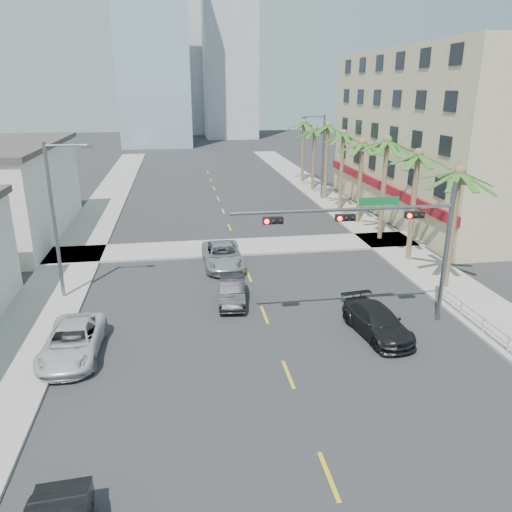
{
  "coord_description": "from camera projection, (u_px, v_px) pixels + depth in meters",
  "views": [
    {
      "loc": [
        -4.26,
        -14.24,
        11.74
      ],
      "look_at": [
        -0.51,
        9.71,
        3.5
      ],
      "focal_mm": 35.0,
      "sensor_mm": 36.0,
      "label": 1
    }
  ],
  "objects": [
    {
      "name": "sidewalk_left",
      "position": [
        70.0,
        264.0,
        34.65
      ],
      "size": [
        4.0,
        120.0,
        0.15
      ],
      "primitive_type": "cube",
      "color": "gray",
      "rests_on": "ground"
    },
    {
      "name": "guardrail",
      "position": [
        483.0,
        323.0,
        24.63
      ],
      "size": [
        0.08,
        8.08,
        1.0
      ],
      "color": "silver",
      "rests_on": "ground"
    },
    {
      "name": "palm_tree_2",
      "position": [
        387.0,
        142.0,
        37.88
      ],
      "size": [
        4.8,
        4.8,
        8.52
      ],
      "color": "brown",
      "rests_on": "ground"
    },
    {
      "name": "sidewalk_right",
      "position": [
        396.0,
        248.0,
        38.17
      ],
      "size": [
        4.0,
        120.0,
        0.15
      ],
      "primitive_type": "cube",
      "color": "gray",
      "rests_on": "ground"
    },
    {
      "name": "palm_tree_7",
      "position": [
        304.0,
        123.0,
        62.31
      ],
      "size": [
        4.8,
        4.8,
        8.16
      ],
      "color": "brown",
      "rests_on": "ground"
    },
    {
      "name": "palm_tree_1",
      "position": [
        418.0,
        155.0,
        33.13
      ],
      "size": [
        4.8,
        4.8,
        8.16
      ],
      "color": "brown",
      "rests_on": "ground"
    },
    {
      "name": "streetlight_left",
      "position": [
        57.0,
        214.0,
        27.58
      ],
      "size": [
        2.55,
        0.25,
        9.0
      ],
      "color": "slate",
      "rests_on": "ground"
    },
    {
      "name": "tower_far_left",
      "position": [
        151.0,
        21.0,
        97.69
      ],
      "size": [
        14.0,
        14.0,
        48.0
      ],
      "primitive_type": "cube",
      "color": "#99B2C6",
      "rests_on": "ground"
    },
    {
      "name": "ground",
      "position": [
        312.0,
        435.0,
        17.73
      ],
      "size": [
        260.0,
        260.0,
        0.0
      ],
      "primitive_type": "plane",
      "color": "#262628",
      "rests_on": "ground"
    },
    {
      "name": "palm_tree_5",
      "position": [
        328.0,
        127.0,
        52.47
      ],
      "size": [
        4.8,
        4.8,
        8.52
      ],
      "color": "brown",
      "rests_on": "ground"
    },
    {
      "name": "palm_tree_6",
      "position": [
        315.0,
        129.0,
        57.56
      ],
      "size": [
        4.8,
        4.8,
        7.8
      ],
      "color": "brown",
      "rests_on": "ground"
    },
    {
      "name": "car_parked_far",
      "position": [
        72.0,
        342.0,
        22.71
      ],
      "size": [
        2.54,
        5.34,
        1.47
      ],
      "primitive_type": "imported",
      "rotation": [
        0.0,
        0.0,
        -0.02
      ],
      "color": "silver",
      "rests_on": "ground"
    },
    {
      "name": "palm_tree_4",
      "position": [
        343.0,
        134.0,
        47.72
      ],
      "size": [
        4.8,
        4.8,
        8.16
      ],
      "color": "brown",
      "rests_on": "ground"
    },
    {
      "name": "sidewalk_cross",
      "position": [
        238.0,
        247.0,
        38.28
      ],
      "size": [
        80.0,
        4.0,
        0.15
      ],
      "primitive_type": "cube",
      "color": "gray",
      "rests_on": "ground"
    },
    {
      "name": "building_right",
      "position": [
        460.0,
        135.0,
        46.6
      ],
      "size": [
        15.25,
        28.0,
        15.0
      ],
      "color": "tan",
      "rests_on": "ground"
    },
    {
      "name": "tower_far_center",
      "position": [
        177.0,
        49.0,
        127.45
      ],
      "size": [
        16.0,
        16.0,
        42.0
      ],
      "primitive_type": "cube",
      "color": "#ADADB2",
      "rests_on": "ground"
    },
    {
      "name": "streetlight_right",
      "position": [
        321.0,
        153.0,
        53.26
      ],
      "size": [
        2.55,
        0.25,
        9.0
      ],
      "color": "slate",
      "rests_on": "ground"
    },
    {
      "name": "palm_tree_0",
      "position": [
        460.0,
        173.0,
        28.37
      ],
      "size": [
        4.8,
        4.8,
        7.8
      ],
      "color": "brown",
      "rests_on": "ground"
    },
    {
      "name": "car_lane_right",
      "position": [
        377.0,
        322.0,
        24.71
      ],
      "size": [
        2.63,
        5.12,
        1.42
      ],
      "primitive_type": "imported",
      "rotation": [
        0.0,
        0.0,
        0.14
      ],
      "color": "black",
      "rests_on": "ground"
    },
    {
      "name": "palm_tree_3",
      "position": [
        362.0,
        144.0,
        42.97
      ],
      "size": [
        4.8,
        4.8,
        7.8
      ],
      "color": "brown",
      "rests_on": "ground"
    },
    {
      "name": "car_lane_left",
      "position": [
        232.0,
        291.0,
        28.44
      ],
      "size": [
        1.89,
        4.29,
        1.37
      ],
      "primitive_type": "imported",
      "rotation": [
        0.0,
        0.0,
        -0.11
      ],
      "color": "black",
      "rests_on": "ground"
    },
    {
      "name": "tower_far_right",
      "position": [
        229.0,
        1.0,
        112.28
      ],
      "size": [
        12.0,
        12.0,
        60.0
      ],
      "primitive_type": "cube",
      "color": "#ADADB2",
      "rests_on": "ground"
    },
    {
      "name": "car_lane_center",
      "position": [
        223.0,
        255.0,
        34.19
      ],
      "size": [
        2.69,
        5.64,
        1.55
      ],
      "primitive_type": "imported",
      "rotation": [
        0.0,
        0.0,
        0.02
      ],
      "color": "silver",
      "rests_on": "ground"
    },
    {
      "name": "traffic_signal_mast",
      "position": [
        388.0,
        231.0,
        24.39
      ],
      "size": [
        11.12,
        0.54,
        7.2
      ],
      "color": "slate",
      "rests_on": "ground"
    }
  ]
}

